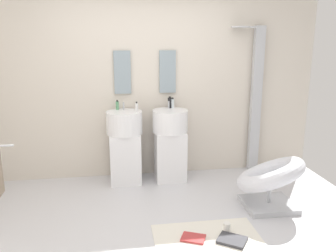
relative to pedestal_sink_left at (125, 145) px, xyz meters
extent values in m
cube|color=silver|center=(0.30, -1.35, -0.54)|extent=(4.80, 3.60, 0.04)
cube|color=beige|center=(0.30, 0.30, 0.78)|extent=(4.80, 0.10, 2.60)
cube|color=white|center=(0.00, 0.00, -0.18)|extent=(0.40, 0.40, 0.67)
cylinder|color=white|center=(0.00, 0.00, 0.30)|extent=(0.47, 0.47, 0.29)
cylinder|color=#B7BABF|center=(0.00, 0.13, 0.50)|extent=(0.02, 0.02, 0.10)
cube|color=white|center=(0.60, 0.00, -0.18)|extent=(0.40, 0.40, 0.67)
cylinder|color=white|center=(0.60, 0.00, 0.30)|extent=(0.47, 0.47, 0.29)
cylinder|color=#B7BABF|center=(0.60, 0.13, 0.50)|extent=(0.02, 0.02, 0.10)
cube|color=#8C9EA8|center=(0.00, 0.23, 0.93)|extent=(0.22, 0.03, 0.57)
cube|color=#8C9EA8|center=(0.60, 0.23, 0.93)|extent=(0.22, 0.03, 0.57)
cube|color=#B7BABF|center=(1.86, 0.18, 0.51)|extent=(0.14, 0.08, 2.05)
cylinder|color=#B7BABF|center=(1.71, 0.16, 1.51)|extent=(0.30, 0.02, 0.02)
cylinder|color=#B7BABF|center=(1.56, 0.13, 1.51)|extent=(0.24, 0.24, 0.02)
cube|color=#B7BABF|center=(1.58, -1.01, -0.49)|extent=(0.56, 0.50, 0.06)
cylinder|color=#B7BABF|center=(1.58, -1.01, -0.32)|extent=(0.05, 0.05, 0.34)
torus|color=silver|center=(1.58, -1.01, -0.12)|extent=(1.10, 1.10, 0.49)
cube|color=white|center=(0.72, -1.57, -0.51)|extent=(1.03, 0.71, 0.01)
cube|color=#38383D|center=(0.94, -1.64, -0.49)|extent=(0.33, 0.32, 0.03)
cube|color=#B73838|center=(0.58, -1.54, -0.50)|extent=(0.27, 0.24, 0.02)
cylinder|color=white|center=(0.94, -1.47, -0.46)|extent=(0.07, 0.07, 0.10)
cylinder|color=white|center=(0.16, -0.02, 0.50)|extent=(0.04, 0.04, 0.11)
cylinder|color=black|center=(0.16, -0.02, 0.57)|extent=(0.02, 0.02, 0.02)
cylinder|color=black|center=(0.63, 0.16, 0.52)|extent=(0.06, 0.06, 0.14)
cylinder|color=black|center=(0.63, 0.16, 0.59)|extent=(0.03, 0.03, 0.02)
cylinder|color=#59996B|center=(-0.08, 0.15, 0.50)|extent=(0.04, 0.04, 0.11)
cylinder|color=black|center=(-0.08, 0.15, 0.57)|extent=(0.02, 0.02, 0.02)
cylinder|color=silver|center=(0.66, 0.14, 0.51)|extent=(0.04, 0.04, 0.12)
cylinder|color=black|center=(0.66, 0.14, 0.58)|extent=(0.02, 0.02, 0.02)
camera|label=1|loc=(-0.11, -4.46, 1.35)|focal=37.35mm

